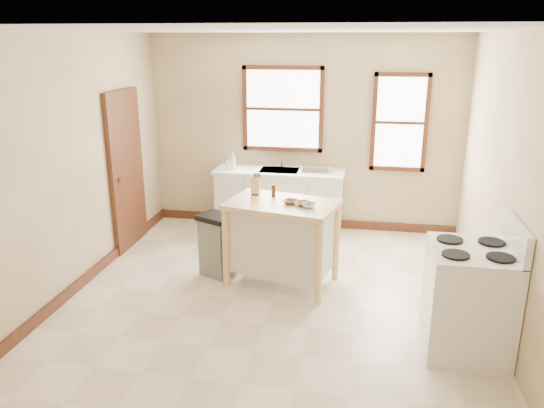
# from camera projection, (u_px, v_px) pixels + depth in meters

# --- Properties ---
(floor) EXTENTS (5.00, 5.00, 0.00)m
(floor) POSITION_uv_depth(u_px,v_px,m) (273.00, 301.00, 5.75)
(floor) COLOR beige
(floor) RESTS_ON ground
(ceiling) EXTENTS (5.00, 5.00, 0.00)m
(ceiling) POSITION_uv_depth(u_px,v_px,m) (273.00, 30.00, 4.91)
(ceiling) COLOR white
(ceiling) RESTS_ON ground
(wall_back) EXTENTS (4.50, 0.04, 2.80)m
(wall_back) POSITION_uv_depth(u_px,v_px,m) (303.00, 134.00, 7.68)
(wall_back) COLOR beige
(wall_back) RESTS_ON ground
(wall_left) EXTENTS (0.04, 5.00, 2.80)m
(wall_left) POSITION_uv_depth(u_px,v_px,m) (68.00, 167.00, 5.71)
(wall_left) COLOR beige
(wall_left) RESTS_ON ground
(wall_right) EXTENTS (0.04, 5.00, 2.80)m
(wall_right) POSITION_uv_depth(u_px,v_px,m) (510.00, 187.00, 4.95)
(wall_right) COLOR beige
(wall_right) RESTS_ON ground
(window_main) EXTENTS (1.17, 0.06, 1.22)m
(window_main) POSITION_uv_depth(u_px,v_px,m) (283.00, 109.00, 7.60)
(window_main) COLOR #3E1F10
(window_main) RESTS_ON wall_back
(window_side) EXTENTS (0.77, 0.06, 1.37)m
(window_side) POSITION_uv_depth(u_px,v_px,m) (400.00, 123.00, 7.37)
(window_side) COLOR #3E1F10
(window_side) RESTS_ON wall_back
(door_left) EXTENTS (0.06, 0.90, 2.10)m
(door_left) POSITION_uv_depth(u_px,v_px,m) (127.00, 170.00, 7.03)
(door_left) COLOR #3E1F10
(door_left) RESTS_ON ground
(baseboard_back) EXTENTS (4.50, 0.04, 0.12)m
(baseboard_back) POSITION_uv_depth(u_px,v_px,m) (302.00, 222.00, 8.05)
(baseboard_back) COLOR #3E1F10
(baseboard_back) RESTS_ON ground
(baseboard_left) EXTENTS (0.04, 5.00, 0.12)m
(baseboard_left) POSITION_uv_depth(u_px,v_px,m) (84.00, 280.00, 6.11)
(baseboard_left) COLOR #3E1F10
(baseboard_left) RESTS_ON ground
(sink_counter) EXTENTS (1.86, 0.62, 0.92)m
(sink_counter) POSITION_uv_depth(u_px,v_px,m) (279.00, 201.00, 7.73)
(sink_counter) COLOR silver
(sink_counter) RESTS_ON ground
(faucet) EXTENTS (0.03, 0.03, 0.22)m
(faucet) POSITION_uv_depth(u_px,v_px,m) (281.00, 160.00, 7.73)
(faucet) COLOR silver
(faucet) RESTS_ON sink_counter
(soap_bottle_a) EXTENTS (0.09, 0.09, 0.24)m
(soap_bottle_a) POSITION_uv_depth(u_px,v_px,m) (233.00, 161.00, 7.61)
(soap_bottle_a) COLOR #B2B2B2
(soap_bottle_a) RESTS_ON sink_counter
(soap_bottle_b) EXTENTS (0.10, 0.10, 0.19)m
(soap_bottle_b) POSITION_uv_depth(u_px,v_px,m) (229.00, 163.00, 7.60)
(soap_bottle_b) COLOR #B2B2B2
(soap_bottle_b) RESTS_ON sink_counter
(dish_rack) EXTENTS (0.48, 0.43, 0.10)m
(dish_rack) POSITION_uv_depth(u_px,v_px,m) (316.00, 168.00, 7.47)
(dish_rack) COLOR silver
(dish_rack) RESTS_ON sink_counter
(kitchen_island) EXTENTS (1.33, 1.00, 0.98)m
(kitchen_island) POSITION_uv_depth(u_px,v_px,m) (282.00, 243.00, 6.05)
(kitchen_island) COLOR #DBC381
(kitchen_island) RESTS_ON ground
(knife_block) EXTENTS (0.11, 0.11, 0.20)m
(knife_block) POSITION_uv_depth(u_px,v_px,m) (256.00, 186.00, 6.17)
(knife_block) COLOR tan
(knife_block) RESTS_ON kitchen_island
(pepper_grinder) EXTENTS (0.05, 0.05, 0.15)m
(pepper_grinder) POSITION_uv_depth(u_px,v_px,m) (274.00, 191.00, 6.08)
(pepper_grinder) COLOR #421E11
(pepper_grinder) RESTS_ON kitchen_island
(bowl_a) EXTENTS (0.19, 0.19, 0.04)m
(bowl_a) POSITION_uv_depth(u_px,v_px,m) (290.00, 202.00, 5.85)
(bowl_a) COLOR brown
(bowl_a) RESTS_ON kitchen_island
(bowl_b) EXTENTS (0.23, 0.23, 0.04)m
(bowl_b) POSITION_uv_depth(u_px,v_px,m) (303.00, 204.00, 5.79)
(bowl_b) COLOR brown
(bowl_b) RESTS_ON kitchen_island
(bowl_c) EXTENTS (0.18, 0.18, 0.05)m
(bowl_c) POSITION_uv_depth(u_px,v_px,m) (309.00, 205.00, 5.72)
(bowl_c) COLOR white
(bowl_c) RESTS_ON kitchen_island
(trash_bin) EXTENTS (0.49, 0.46, 0.76)m
(trash_bin) POSITION_uv_depth(u_px,v_px,m) (217.00, 245.00, 6.30)
(trash_bin) COLOR slate
(trash_bin) RESTS_ON ground
(gas_stove) EXTENTS (0.78, 0.79, 1.24)m
(gas_stove) POSITION_uv_depth(u_px,v_px,m) (470.00, 286.00, 4.72)
(gas_stove) COLOR white
(gas_stove) RESTS_ON ground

